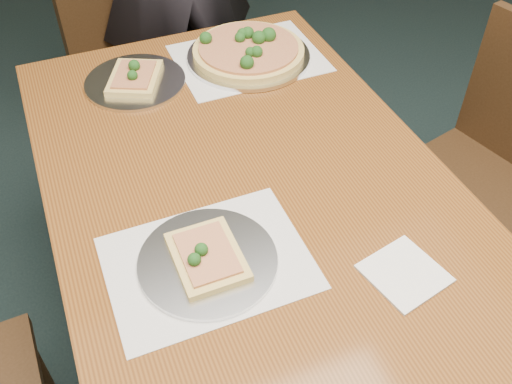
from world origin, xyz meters
name	(u,v)px	position (x,y,z in m)	size (l,w,h in m)	color
dining_table	(256,220)	(-0.03, 0.58, 0.66)	(0.90, 1.50, 0.75)	#593011
chair_far	(134,53)	(-0.09, 1.67, 0.52)	(0.52, 0.52, 0.91)	black
chair_right	(493,162)	(0.76, 0.65, 0.52)	(0.51, 0.51, 0.91)	black
placemat_main	(249,58)	(0.16, 1.11, 0.75)	(0.42, 0.32, 0.00)	white
placemat_near	(208,263)	(-0.20, 0.43, 0.75)	(0.40, 0.30, 0.00)	white
pizza_pan	(249,51)	(0.16, 1.11, 0.77)	(0.36, 0.36, 0.08)	silver
slice_plate_near	(207,259)	(-0.20, 0.43, 0.76)	(0.28, 0.28, 0.05)	silver
slice_plate_far	(135,80)	(-0.18, 1.11, 0.76)	(0.28, 0.28, 0.06)	silver
napkin	(404,273)	(0.15, 0.26, 0.75)	(0.14, 0.14, 0.01)	white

